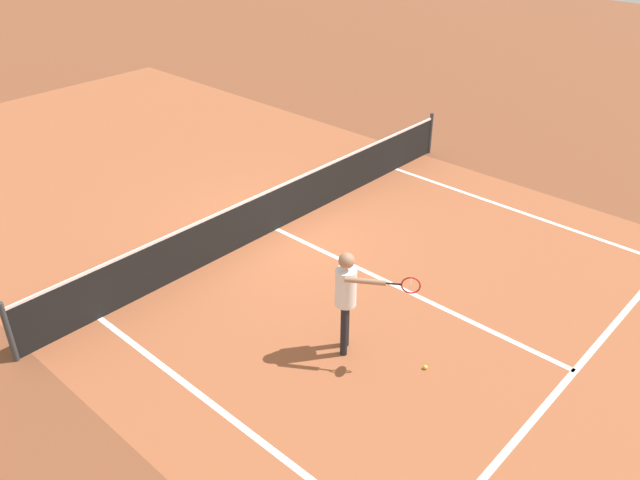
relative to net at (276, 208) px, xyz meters
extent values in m
plane|color=brown|center=(0.00, 0.00, -0.49)|extent=(60.00, 60.00, 0.00)
cube|color=#9E5433|center=(0.00, 0.00, -0.49)|extent=(10.62, 24.40, 0.00)
cube|color=white|center=(0.00, -6.40, -0.49)|extent=(8.22, 0.10, 0.01)
cube|color=white|center=(0.00, -3.20, -0.49)|extent=(0.10, 6.40, 0.01)
cylinder|color=#33383D|center=(-5.53, 0.00, 0.04)|extent=(0.09, 0.09, 1.07)
cylinder|color=#33383D|center=(5.53, 0.00, 0.04)|extent=(0.09, 0.09, 1.07)
cube|color=black|center=(0.00, 0.00, -0.04)|extent=(11.06, 0.02, 0.91)
cube|color=white|center=(0.00, 0.00, 0.44)|extent=(11.06, 0.03, 0.05)
cylinder|color=black|center=(-1.86, -3.47, -0.06)|extent=(0.11, 0.11, 0.87)
cylinder|color=black|center=(-2.04, -3.59, -0.06)|extent=(0.11, 0.11, 0.87)
cylinder|color=white|center=(-1.95, -3.53, 0.68)|extent=(0.32, 0.32, 0.61)
sphere|color=#A87A5B|center=(-1.95, -3.53, 1.14)|extent=(0.24, 0.24, 0.24)
cylinder|color=#A87A5B|center=(-1.81, -3.44, 0.69)|extent=(0.08, 0.08, 0.59)
cylinder|color=#A87A5B|center=(-1.93, -3.87, 0.93)|extent=(0.39, 0.54, 0.08)
cylinder|color=black|center=(-1.71, -4.21, 0.93)|extent=(0.14, 0.20, 0.03)
torus|color=red|center=(-1.58, -4.41, 0.93)|extent=(0.17, 0.25, 0.28)
cylinder|color=silver|center=(-1.58, -4.41, 0.93)|extent=(0.21, 0.14, 0.25)
sphere|color=#CCE033|center=(-1.47, -4.72, -0.46)|extent=(0.07, 0.07, 0.07)
camera|label=1|loc=(-8.03, -8.59, 6.12)|focal=36.52mm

